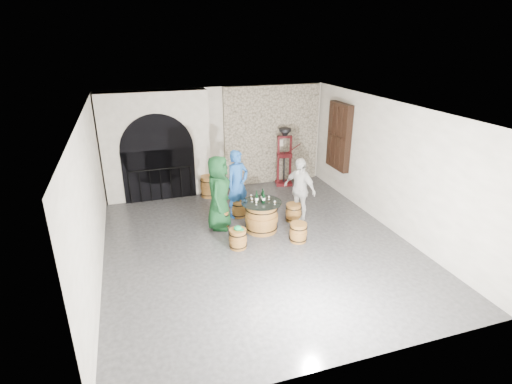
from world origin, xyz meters
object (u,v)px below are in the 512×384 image
object	(u,v)px
barrel_table	(261,217)
wine_bottle_right	(263,196)
barrel_stool_far	(239,208)
side_barrel	(208,186)
barrel_stool_left	(221,219)
wine_bottle_center	(264,198)
barrel_stool_near_right	(298,232)
person_blue	(238,184)
corking_press	(285,153)
barrel_stool_right	(293,212)
person_white	(299,189)
wine_bottle_left	(257,198)
person_green	(219,193)
barrel_stool_near_left	(238,239)

from	to	relation	value
barrel_table	wine_bottle_right	xyz separation A→B (m)	(0.06, 0.08, 0.53)
barrel_stool_far	wine_bottle_right	world-z (taller)	wine_bottle_right
wine_bottle_right	side_barrel	size ratio (longest dim) A/B	0.50
barrel_stool_left	wine_bottle_center	distance (m)	1.29
barrel_stool_near_right	person_blue	size ratio (longest dim) A/B	0.25
person_blue	corking_press	xyz separation A→B (m)	(2.10, 1.88, 0.17)
barrel_stool_left	barrel_stool_right	world-z (taller)	same
person_blue	person_white	distance (m)	1.65
barrel_stool_right	wine_bottle_left	xyz separation A→B (m)	(-1.13, -0.29, 0.68)
corking_press	person_blue	bearing A→B (deg)	-126.38
barrel_stool_left	barrel_stool_far	distance (m)	0.80
person_white	wine_bottle_right	bearing A→B (deg)	-105.13
barrel_table	person_blue	xyz separation A→B (m)	(-0.33, 1.04, 0.54)
person_blue	wine_bottle_right	distance (m)	1.03
barrel_stool_left	wine_bottle_left	size ratio (longest dim) A/B	1.45
barrel_stool_far	person_blue	xyz separation A→B (m)	(-0.01, 0.04, 0.70)
person_white	barrel_stool_left	bearing A→B (deg)	-121.91
barrel_table	wine_bottle_right	distance (m)	0.54
barrel_stool_far	wine_bottle_left	bearing A→B (deg)	-79.14
barrel_stool_far	barrel_stool_right	world-z (taller)	same
wine_bottle_center	barrel_stool_right	bearing A→B (deg)	19.15
barrel_stool_right	person_blue	size ratio (longest dim) A/B	0.25
wine_bottle_left	side_barrel	xyz separation A→B (m)	(-0.69, 2.67, -0.59)
wine_bottle_right	barrel_stool_right	bearing A→B (deg)	12.46
barrel_stool_right	person_blue	xyz separation A→B (m)	(-1.33, 0.74, 0.70)
side_barrel	corking_press	distance (m)	2.71
person_blue	wine_bottle_center	distance (m)	1.14
person_green	corking_press	distance (m)	3.66
barrel_stool_near_right	side_barrel	distance (m)	3.79
barrel_stool_near_left	corking_press	world-z (taller)	corking_press
person_blue	side_barrel	xyz separation A→B (m)	(-0.49, 1.64, -0.61)
barrel_stool_far	barrel_stool_right	distance (m)	1.50
barrel_stool_right	wine_bottle_right	size ratio (longest dim) A/B	1.45
barrel_stool_near_left	wine_bottle_center	distance (m)	1.25
barrel_stool_near_left	wine_bottle_left	world-z (taller)	wine_bottle_left
barrel_stool_near_left	barrel_table	bearing A→B (deg)	39.68
person_green	person_white	world-z (taller)	person_green
barrel_stool_far	side_barrel	world-z (taller)	side_barrel
person_blue	corking_press	distance (m)	2.82
person_green	corking_press	size ratio (longest dim) A/B	1.02
barrel_stool_left	person_blue	world-z (taller)	person_blue
person_white	side_barrel	size ratio (longest dim) A/B	2.62
barrel_table	barrel_stool_near_left	bearing A→B (deg)	-140.32
barrel_stool_left	side_barrel	xyz separation A→B (m)	(0.11, 2.20, 0.09)
barrel_table	barrel_stool_near_right	xyz separation A→B (m)	(0.67, -0.81, -0.15)
barrel_stool_far	barrel_stool_near_right	size ratio (longest dim) A/B	1.00
barrel_table	person_white	size ratio (longest dim) A/B	0.59
person_white	wine_bottle_left	size ratio (longest dim) A/B	5.28
barrel_stool_left	wine_bottle_right	xyz separation A→B (m)	(0.99, -0.40, 0.68)
barrel_table	person_green	bearing A→B (deg)	152.72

